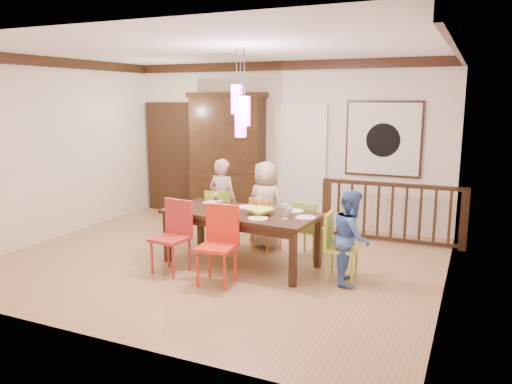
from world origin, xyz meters
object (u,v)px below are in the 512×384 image
at_px(dining_table, 241,218).
at_px(chair_far_left, 222,214).
at_px(china_hutch, 227,156).
at_px(person_end_right, 351,237).
at_px(chair_end_right, 342,243).
at_px(person_far_left, 223,201).
at_px(person_far_mid, 266,205).
at_px(balustrade, 392,212).

relative_size(dining_table, chair_far_left, 2.44).
bearing_deg(china_hutch, person_end_right, -38.59).
xyz_separation_m(chair_end_right, person_end_right, (0.12, -0.02, 0.09)).
bearing_deg(dining_table, person_far_left, 136.39).
xyz_separation_m(chair_far_left, person_far_mid, (0.63, 0.23, 0.15)).
distance_m(chair_end_right, person_far_left, 2.31).
relative_size(chair_end_right, person_end_right, 0.74).
height_order(china_hutch, person_far_left, china_hutch).
bearing_deg(dining_table, chair_end_right, 4.07).
relative_size(dining_table, person_end_right, 1.86).
relative_size(balustrade, person_far_left, 1.66).
bearing_deg(balustrade, dining_table, -131.87).
distance_m(balustrade, person_far_mid, 2.02).
distance_m(chair_end_right, china_hutch, 3.71).
bearing_deg(chair_far_left, balustrade, -160.12).
xyz_separation_m(balustrade, person_far_mid, (-1.72, -1.05, 0.17)).
relative_size(person_far_left, person_far_mid, 1.01).
relative_size(dining_table, person_far_mid, 1.64).
distance_m(chair_far_left, person_far_mid, 0.69).
xyz_separation_m(chair_end_right, balustrade, (0.28, 1.97, 0.01)).
xyz_separation_m(person_far_mid, person_end_right, (1.56, -0.95, -0.08)).
bearing_deg(person_far_mid, chair_far_left, 29.99).
height_order(china_hutch, person_end_right, china_hutch).
bearing_deg(balustrade, person_end_right, -95.52).
height_order(chair_end_right, person_far_mid, person_far_mid).
bearing_deg(person_far_left, chair_end_right, 165.28).
bearing_deg(china_hutch, dining_table, -58.58).
bearing_deg(balustrade, person_far_mid, -149.51).
relative_size(chair_far_left, balustrade, 0.40).
height_order(chair_end_right, person_end_right, person_end_right).
bearing_deg(chair_far_left, person_far_mid, -168.64).
bearing_deg(chair_end_right, dining_table, 86.57).
xyz_separation_m(chair_end_right, person_far_mid, (-1.44, 0.93, 0.17)).
xyz_separation_m(dining_table, chair_far_left, (-0.66, 0.67, -0.15)).
bearing_deg(chair_far_left, dining_table, 125.94).
bearing_deg(person_end_right, china_hutch, 37.40).
distance_m(china_hutch, person_end_right, 3.80).
xyz_separation_m(dining_table, person_far_mid, (-0.02, 0.90, -0.00)).
height_order(chair_far_left, person_far_left, person_far_left).
height_order(chair_far_left, person_far_mid, person_far_mid).
bearing_deg(person_end_right, balustrade, -18.80).
distance_m(chair_end_right, person_far_mid, 1.72).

